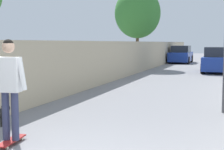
{
  "coord_description": "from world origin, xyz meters",
  "views": [
    {
      "loc": [
        -3.9,
        -2.42,
        1.81
      ],
      "look_at": [
        4.0,
        0.37,
        1.0
      ],
      "focal_mm": 53.78,
      "sensor_mm": 36.0,
      "label": 1
    }
  ],
  "objects_px": {
    "person_skateboarder": "(9,81)",
    "car_far": "(181,55)",
    "dog": "(2,113)",
    "car_near": "(218,61)",
    "skateboard": "(11,141)",
    "tree_left_near": "(138,13)"
  },
  "relations": [
    {
      "from": "tree_left_near",
      "to": "skateboard",
      "type": "height_order",
      "value": "tree_left_near"
    },
    {
      "from": "dog",
      "to": "tree_left_near",
      "type": "bearing_deg",
      "value": 5.05
    },
    {
      "from": "dog",
      "to": "car_far",
      "type": "bearing_deg",
      "value": -1.3
    },
    {
      "from": "tree_left_near",
      "to": "car_far",
      "type": "relative_size",
      "value": 1.32
    },
    {
      "from": "dog",
      "to": "skateboard",
      "type": "bearing_deg",
      "value": -137.1
    },
    {
      "from": "skateboard",
      "to": "car_far",
      "type": "height_order",
      "value": "car_far"
    },
    {
      "from": "tree_left_near",
      "to": "dog",
      "type": "distance_m",
      "value": 17.3
    },
    {
      "from": "person_skateboarder",
      "to": "car_far",
      "type": "distance_m",
      "value": 25.39
    },
    {
      "from": "dog",
      "to": "car_near",
      "type": "bearing_deg",
      "value": -14.56
    },
    {
      "from": "skateboard",
      "to": "car_near",
      "type": "bearing_deg",
      "value": -10.1
    },
    {
      "from": "car_far",
      "to": "tree_left_near",
      "type": "bearing_deg",
      "value": 164.55
    },
    {
      "from": "person_skateboarder",
      "to": "dog",
      "type": "distance_m",
      "value": 1.77
    },
    {
      "from": "dog",
      "to": "car_near",
      "type": "distance_m",
      "value": 15.88
    },
    {
      "from": "dog",
      "to": "person_skateboarder",
      "type": "bearing_deg",
      "value": -137.1
    },
    {
      "from": "tree_left_near",
      "to": "person_skateboarder",
      "type": "distance_m",
      "value": 18.38
    },
    {
      "from": "tree_left_near",
      "to": "person_skateboarder",
      "type": "bearing_deg",
      "value": -171.96
    },
    {
      "from": "person_skateboarder",
      "to": "car_near",
      "type": "height_order",
      "value": "person_skateboarder"
    },
    {
      "from": "skateboard",
      "to": "car_far",
      "type": "bearing_deg",
      "value": 1.14
    },
    {
      "from": "skateboard",
      "to": "car_far",
      "type": "relative_size",
      "value": 0.19
    },
    {
      "from": "tree_left_near",
      "to": "car_far",
      "type": "xyz_separation_m",
      "value": [
        7.38,
        -2.04,
        -3.13
      ]
    },
    {
      "from": "person_skateboarder",
      "to": "dog",
      "type": "relative_size",
      "value": 1.26
    },
    {
      "from": "dog",
      "to": "car_near",
      "type": "xyz_separation_m",
      "value": [
        15.37,
        -3.99,
        0.44
      ]
    }
  ]
}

